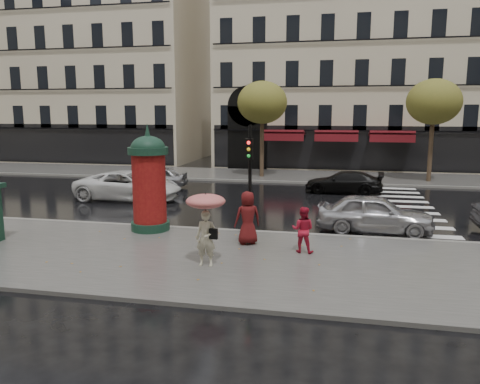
% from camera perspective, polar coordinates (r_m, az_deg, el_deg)
% --- Properties ---
extents(ground, '(160.00, 160.00, 0.00)m').
position_cam_1_polar(ground, '(15.06, -0.85, -8.00)').
color(ground, black).
rests_on(ground, ground).
extents(near_sidewalk, '(90.00, 7.00, 0.12)m').
position_cam_1_polar(near_sidewalk, '(14.58, -1.28, -8.36)').
color(near_sidewalk, '#474744').
rests_on(near_sidewalk, ground).
extents(far_sidewalk, '(90.00, 6.00, 0.12)m').
position_cam_1_polar(far_sidewalk, '(33.45, 6.32, 1.95)').
color(far_sidewalk, '#474744').
rests_on(far_sidewalk, ground).
extents(near_kerb, '(90.00, 0.25, 0.14)m').
position_cam_1_polar(near_kerb, '(17.86, 1.27, -4.90)').
color(near_kerb, slate).
rests_on(near_kerb, ground).
extents(far_kerb, '(90.00, 0.25, 0.14)m').
position_cam_1_polar(far_kerb, '(30.49, 5.77, 1.22)').
color(far_kerb, slate).
rests_on(far_kerb, ground).
extents(zebra_crossing, '(3.60, 11.75, 0.01)m').
position_cam_1_polar(zebra_crossing, '(24.20, 18.37, -1.65)').
color(zebra_crossing, silver).
rests_on(zebra_crossing, ground).
extents(bldg_far_corner, '(26.00, 14.00, 22.90)m').
position_cam_1_polar(bldg_far_corner, '(44.58, 16.18, 18.10)').
color(bldg_far_corner, '#B7A88C').
rests_on(bldg_far_corner, ground).
extents(bldg_far_left, '(24.00, 14.00, 22.90)m').
position_cam_1_polar(bldg_far_left, '(51.11, -18.60, 16.87)').
color(bldg_far_left, '#B7A88C').
rests_on(bldg_far_left, ground).
extents(tree_far_left, '(3.40, 3.40, 6.64)m').
position_cam_1_polar(tree_far_left, '(32.40, 2.73, 10.81)').
color(tree_far_left, '#38281C').
rests_on(tree_far_left, ground).
extents(tree_far_right, '(3.40, 3.40, 6.64)m').
position_cam_1_polar(tree_far_right, '(32.52, 22.55, 10.08)').
color(tree_far_right, '#38281C').
rests_on(tree_far_right, ground).
extents(woman_umbrella, '(1.15, 1.15, 2.21)m').
position_cam_1_polar(woman_umbrella, '(13.60, -4.17, -3.10)').
color(woman_umbrella, '#BFB89D').
rests_on(woman_umbrella, near_sidewalk).
extents(woman_red, '(0.79, 0.64, 1.49)m').
position_cam_1_polar(woman_red, '(15.15, 7.67, -4.57)').
color(woman_red, '#B4162E').
rests_on(woman_red, near_sidewalk).
extents(man_burgundy, '(1.06, 0.93, 1.83)m').
position_cam_1_polar(man_burgundy, '(15.93, 0.93, -3.15)').
color(man_burgundy, '#511011').
rests_on(man_burgundy, near_sidewalk).
extents(morris_column, '(1.51, 1.51, 4.05)m').
position_cam_1_polar(morris_column, '(17.98, -11.04, 1.49)').
color(morris_column, '#133223').
rests_on(morris_column, near_sidewalk).
extents(traffic_light, '(0.26, 0.38, 4.03)m').
position_cam_1_polar(traffic_light, '(16.11, 1.18, 2.52)').
color(traffic_light, black).
rests_on(traffic_light, near_sidewalk).
extents(car_silver, '(4.44, 1.99, 1.48)m').
position_cam_1_polar(car_silver, '(18.65, 16.11, -2.54)').
color(car_silver, '#ACACB1').
rests_on(car_silver, ground).
extents(car_white, '(5.56, 2.64, 1.53)m').
position_cam_1_polar(car_white, '(25.14, -13.42, 0.77)').
color(car_white, white).
rests_on(car_white, ground).
extents(car_black, '(4.44, 2.06, 1.26)m').
position_cam_1_polar(car_black, '(27.21, 12.53, 1.18)').
color(car_black, black).
rests_on(car_black, ground).
extents(car_far_silver, '(3.86, 1.83, 1.28)m').
position_cam_1_polar(car_far_silver, '(28.94, -10.17, 1.79)').
color(car_far_silver, '#9A9B9F').
rests_on(car_far_silver, ground).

